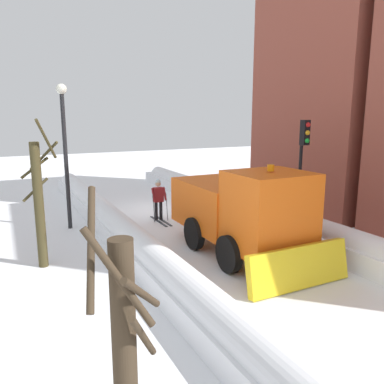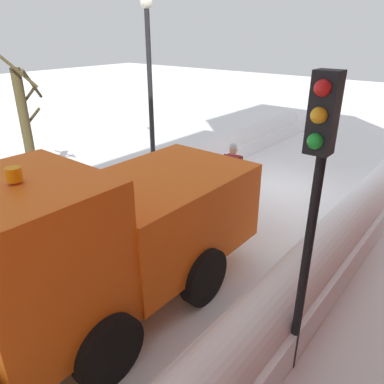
{
  "view_description": "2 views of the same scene",
  "coord_description": "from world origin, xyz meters",
  "px_view_note": "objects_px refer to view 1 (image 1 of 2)",
  "views": [
    {
      "loc": [
        6.44,
        16.65,
        4.47
      ],
      "look_at": [
        0.14,
        4.07,
        1.64
      ],
      "focal_mm": 35.7,
      "sensor_mm": 36.0,
      "label": 1
    },
    {
      "loc": [
        -4.79,
        10.08,
        4.69
      ],
      "look_at": [
        0.32,
        3.77,
        1.11
      ],
      "focal_mm": 34.58,
      "sensor_mm": 36.0,
      "label": 2
    }
  ],
  "objects_px": {
    "plow_truck": "(242,210)",
    "skier": "(158,197)",
    "traffic_light_pole": "(303,156)",
    "bare_tree_near": "(39,202)",
    "bare_tree_mid": "(125,364)",
    "street_lamp": "(65,140)"
  },
  "relations": [
    {
      "from": "plow_truck",
      "to": "skier",
      "type": "distance_m",
      "value": 5.18
    },
    {
      "from": "skier",
      "to": "traffic_light_pole",
      "type": "distance_m",
      "value": 6.25
    },
    {
      "from": "traffic_light_pole",
      "to": "bare_tree_near",
      "type": "distance_m",
      "value": 9.08
    },
    {
      "from": "traffic_light_pole",
      "to": "bare_tree_mid",
      "type": "xyz_separation_m",
      "value": [
        8.78,
        6.81,
        -1.32
      ]
    },
    {
      "from": "plow_truck",
      "to": "bare_tree_near",
      "type": "xyz_separation_m",
      "value": [
        5.88,
        -1.82,
        0.52
      ]
    },
    {
      "from": "skier",
      "to": "traffic_light_pole",
      "type": "xyz_separation_m",
      "value": [
        -3.94,
        4.41,
        2.03
      ]
    },
    {
      "from": "plow_truck",
      "to": "bare_tree_mid",
      "type": "xyz_separation_m",
      "value": [
        5.7,
        6.12,
        0.23
      ]
    },
    {
      "from": "street_lamp",
      "to": "bare_tree_mid",
      "type": "relative_size",
      "value": 1.53
    },
    {
      "from": "plow_truck",
      "to": "bare_tree_near",
      "type": "bearing_deg",
      "value": -17.2
    },
    {
      "from": "skier",
      "to": "bare_tree_mid",
      "type": "relative_size",
      "value": 0.49
    },
    {
      "from": "bare_tree_mid",
      "to": "bare_tree_near",
      "type": "bearing_deg",
      "value": -88.75
    },
    {
      "from": "street_lamp",
      "to": "plow_truck",
      "type": "bearing_deg",
      "value": 129.11
    },
    {
      "from": "plow_truck",
      "to": "bare_tree_near",
      "type": "relative_size",
      "value": 1.36
    },
    {
      "from": "street_lamp",
      "to": "bare_tree_mid",
      "type": "height_order",
      "value": "street_lamp"
    },
    {
      "from": "traffic_light_pole",
      "to": "bare_tree_mid",
      "type": "bearing_deg",
      "value": 37.78
    },
    {
      "from": "skier",
      "to": "street_lamp",
      "type": "distance_m",
      "value": 4.46
    },
    {
      "from": "bare_tree_mid",
      "to": "plow_truck",
      "type": "bearing_deg",
      "value": -132.97
    },
    {
      "from": "skier",
      "to": "bare_tree_mid",
      "type": "xyz_separation_m",
      "value": [
        4.84,
        11.21,
        0.71
      ]
    },
    {
      "from": "skier",
      "to": "bare_tree_near",
      "type": "distance_m",
      "value": 6.07
    },
    {
      "from": "skier",
      "to": "bare_tree_mid",
      "type": "height_order",
      "value": "bare_tree_mid"
    },
    {
      "from": "bare_tree_mid",
      "to": "traffic_light_pole",
      "type": "bearing_deg",
      "value": -142.22
    },
    {
      "from": "traffic_light_pole",
      "to": "street_lamp",
      "type": "height_order",
      "value": "street_lamp"
    }
  ]
}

